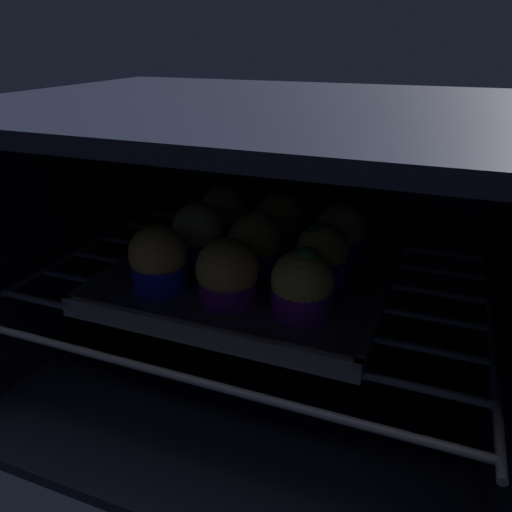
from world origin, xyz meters
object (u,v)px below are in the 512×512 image
Objects in this scene: muffin_row1_col0 at (199,234)px; muffin_row1_col1 at (258,245)px; muffin_row0_col2 at (302,286)px; muffin_row2_col0 at (224,215)px; muffin_row1_col2 at (321,256)px; muffin_row2_col2 at (341,233)px; muffin_row2_col1 at (279,222)px; baking_tray at (256,273)px; muffin_row0_col1 at (225,273)px; muffin_row0_col0 at (159,260)px.

muffin_row1_col1 is at bearing -2.08° from muffin_row1_col0.
muffin_row0_col2 is 1.01× the size of muffin_row2_col0.
muffin_row1_col1 is 12.31cm from muffin_row2_col0.
muffin_row1_col2 is 1.06× the size of muffin_row2_col2.
muffin_row1_col1 is at bearing -88.04° from muffin_row2_col1.
baking_tray is 8.84cm from muffin_row1_col0.
muffin_row0_col1 reaches higher than baking_tray.
muffin_row1_col0 is 16.00cm from muffin_row1_col2.
muffin_row1_col2 is 18.61cm from muffin_row2_col0.
muffin_row0_col2 is at bearing -89.60° from muffin_row1_col2.
muffin_row0_col2 is at bearing -26.50° from muffin_row1_col0.
muffin_row2_col1 is (0.34, 16.69, 0.20)cm from muffin_row0_col1.
muffin_row1_col1 is at bearing -132.97° from muffin_row2_col2.
muffin_row1_col0 is at bearing 177.92° from muffin_row1_col1.
muffin_row2_col0 is (-16.47, 8.65, 0.08)cm from muffin_row1_col2.
muffin_row2_col2 is (16.30, 8.42, -0.63)cm from muffin_row1_col0.
muffin_row1_col0 reaches higher than muffin_row0_col1.
muffin_row2_col1 is (-8.16, 16.33, 0.24)cm from muffin_row0_col2.
muffin_row0_col1 is 1.04× the size of muffin_row2_col2.
muffin_row0_col2 and muffin_row2_col0 have the same top height.
muffin_row1_col0 reaches higher than muffin_row2_col0.
muffin_row2_col2 is at bearing 27.31° from muffin_row1_col0.
muffin_row0_col1 is at bearing -91.15° from muffin_row2_col1.
muffin_row0_col2 is 7.80cm from muffin_row1_col2.
muffin_row1_col1 reaches higher than muffin_row2_col0.
muffin_row0_col1 is at bearing -94.47° from muffin_row1_col1.
baking_tray is at bearing -45.78° from muffin_row2_col0.
muffin_row1_col2 is (-0.05, 7.80, 0.12)cm from muffin_row0_col2.
muffin_row1_col2 is at bearing -46.43° from muffin_row2_col1.
muffin_row0_col0 is (-8.40, -8.42, 3.98)cm from baking_tray.
baking_tray is 12.54cm from muffin_row0_col0.
muffin_row0_col2 is at bearing 2.43° from muffin_row0_col1.
muffin_row0_col2 is (8.22, -7.92, 3.65)cm from baking_tray.
baking_tray is 4.47× the size of muffin_row0_col1.
muffin_row0_col0 reaches higher than muffin_row2_col2.
muffin_row1_col0 is 8.19cm from muffin_row1_col1.
muffin_row0_col0 reaches higher than muffin_row1_col2.
muffin_row2_col2 is (8.12, 8.72, -0.44)cm from muffin_row1_col1.
muffin_row2_col1 is (8.37, -0.13, 0.03)cm from muffin_row2_col0.
baking_tray is 4.29× the size of muffin_row0_col2.
muffin_row1_col2 is 0.98× the size of muffin_row2_col0.
muffin_row0_col1 is 8.51cm from muffin_row0_col2.
muffin_row1_col0 is 1.09× the size of muffin_row1_col2.
muffin_row0_col0 is 18.53cm from muffin_row1_col2.
muffin_row2_col0 is 1.08× the size of muffin_row2_col2.
muffin_row0_col2 is at bearing -43.92° from baking_tray.
muffin_row0_col0 reaches higher than muffin_row2_col0.
baking_tray is at bearing -134.90° from muffin_row2_col2.
muffin_row0_col0 is 1.06× the size of muffin_row0_col1.
muffin_row0_col2 is 11.02cm from muffin_row1_col1.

